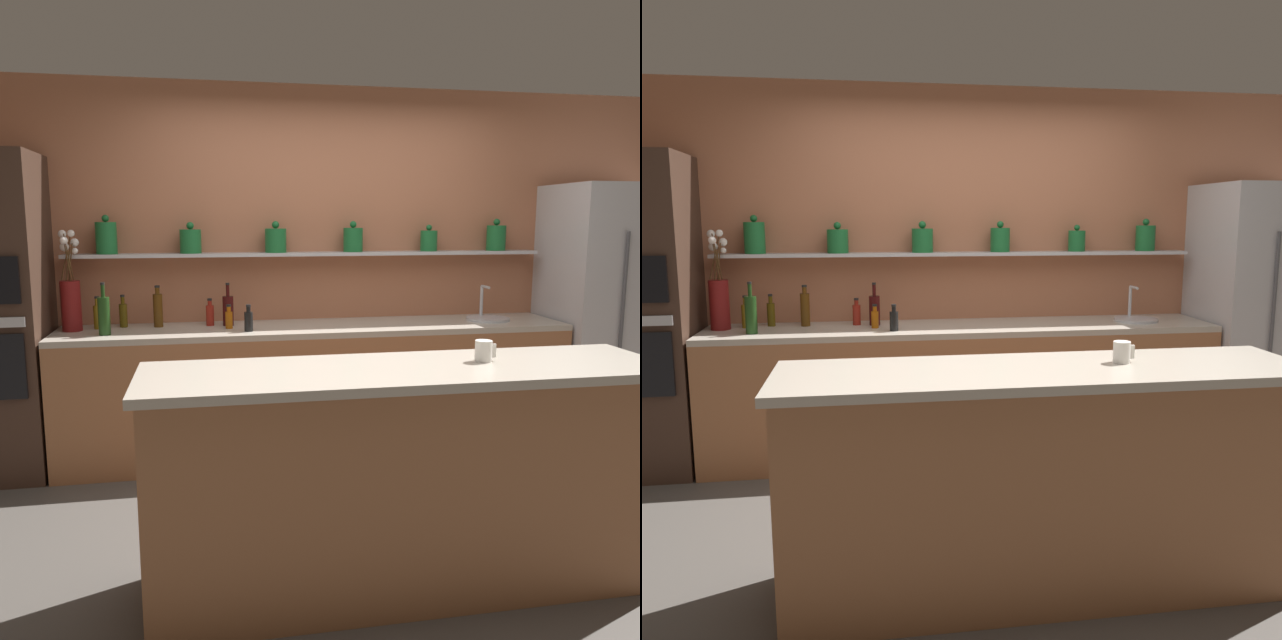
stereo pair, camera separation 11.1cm
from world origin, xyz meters
TOP-DOWN VIEW (x-y plane):
  - ground_plane at (0.00, 0.00)m, footprint 12.00×12.00m
  - back_wall_unit at (-0.00, 1.60)m, footprint 5.20×0.28m
  - back_counter_unit at (-0.10, 1.24)m, footprint 3.53×0.62m
  - island_counter at (0.00, -0.48)m, footprint 2.32×0.61m
  - refrigerator at (2.14, 1.20)m, footprint 0.91×0.73m
  - flower_vase at (-1.74, 1.32)m, footprint 0.13×0.16m
  - sink_fixture at (1.18, 1.25)m, footprint 0.31×0.31m
  - bottle_spirit_0 at (-1.19, 1.37)m, footprint 0.06×0.06m
  - bottle_sauce_1 at (-0.84, 1.37)m, footprint 0.06×0.06m
  - bottle_wine_2 at (-0.71, 1.34)m, footprint 0.08×0.08m
  - bottle_wine_3 at (-1.51, 1.12)m, footprint 0.07×0.07m
  - bottle_oil_4 at (-1.59, 1.36)m, footprint 0.05×0.05m
  - bottle_sauce_5 at (-0.59, 1.09)m, footprint 0.06×0.06m
  - bottle_sauce_6 at (-0.71, 1.22)m, footprint 0.05×0.05m
  - bottle_oil_7 at (-1.42, 1.41)m, footprint 0.05×0.05m
  - coffee_mug at (0.36, -0.44)m, footprint 0.10×0.08m

SIDE VIEW (x-z plane):
  - ground_plane at x=0.00m, z-range 0.00..0.00m
  - back_counter_unit at x=-0.10m, z-range 0.00..0.92m
  - island_counter at x=0.00m, z-range 0.00..1.02m
  - sink_fixture at x=1.18m, z-range 0.82..1.07m
  - refrigerator at x=2.14m, z-range 0.00..1.91m
  - bottle_sauce_6 at x=-0.71m, z-range 0.91..1.07m
  - bottle_sauce_5 at x=-0.59m, z-range 0.90..1.08m
  - bottle_sauce_1 at x=-0.84m, z-range 0.90..1.09m
  - bottle_oil_4 at x=-1.59m, z-range 0.90..1.12m
  - bottle_oil_7 at x=-1.42m, z-range 0.90..1.12m
  - bottle_wine_2 at x=-0.71m, z-range 0.88..1.18m
  - bottle_spirit_0 at x=-1.19m, z-range 0.90..1.19m
  - bottle_wine_3 at x=-1.51m, z-range 0.88..1.22m
  - coffee_mug at x=0.36m, z-range 1.02..1.12m
  - flower_vase at x=-1.74m, z-range 0.81..1.48m
  - back_wall_unit at x=0.00m, z-range 0.00..2.60m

